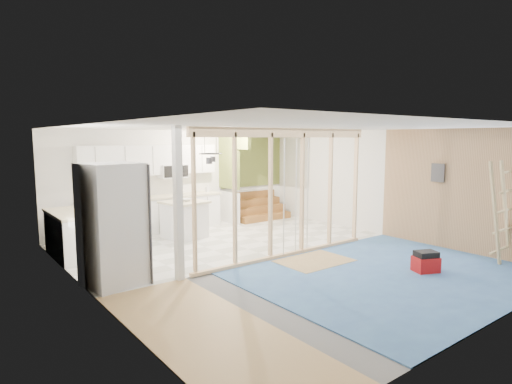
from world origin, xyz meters
TOP-DOWN VIEW (x-y plane):
  - room at (0.00, 0.00)m, footprint 7.01×8.01m
  - floor_overlays at (0.07, 0.06)m, footprint 7.00×8.00m
  - stud_frame at (-0.22, -0.00)m, footprint 4.66×0.14m
  - base_cabinets at (-1.61, 3.36)m, footprint 4.45×2.24m
  - upper_cabinets at (-0.84, 3.82)m, footprint 3.60×0.41m
  - green_partition at (2.04, 3.66)m, footprint 2.25×1.51m
  - pot_rack at (-0.31, 1.89)m, footprint 0.52×0.52m
  - sheathing_panel at (3.48, -2.00)m, footprint 0.02×4.00m
  - electrical_panel at (3.43, -1.40)m, footprint 0.04×0.30m
  - ceiling_light at (1.40, 3.00)m, footprint 0.32×0.32m
  - fridge at (-3.04, 0.45)m, footprint 0.99×0.96m
  - island at (-0.56, 2.70)m, footprint 1.07×1.07m
  - bowl at (-0.50, 2.68)m, footprint 0.30×0.30m
  - soap_bottle_a at (-2.05, 3.65)m, footprint 0.15×0.15m
  - soap_bottle_b at (0.70, 3.72)m, footprint 0.10×0.10m
  - toolbox at (1.60, -2.29)m, footprint 0.50×0.45m
  - ladder at (3.20, -2.85)m, footprint 1.05×0.18m

SIDE VIEW (x-z plane):
  - floor_overlays at x=0.07m, z-range 0.00..0.02m
  - toolbox at x=1.60m, z-range -0.01..0.38m
  - island at x=-0.56m, z-range 0.00..0.90m
  - base_cabinets at x=-1.61m, z-range 0.00..0.93m
  - bowl at x=-0.50m, z-range 0.90..0.96m
  - green_partition at x=2.04m, z-range -0.36..2.24m
  - fridge at x=-3.04m, z-range 0.00..2.00m
  - ladder at x=3.20m, z-range 0.02..1.99m
  - soap_bottle_b at x=0.70m, z-range 0.93..1.13m
  - soap_bottle_a at x=-2.05m, z-range 0.93..1.24m
  - sheathing_panel at x=3.48m, z-range 0.00..2.60m
  - room at x=0.00m, z-range 0.00..2.61m
  - stud_frame at x=-0.22m, z-range 0.28..2.88m
  - electrical_panel at x=3.43m, z-range 1.45..1.85m
  - upper_cabinets at x=-0.84m, z-range 1.39..2.25m
  - pot_rack at x=-0.31m, z-range 1.64..2.36m
  - ceiling_light at x=1.40m, z-range 2.50..2.58m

